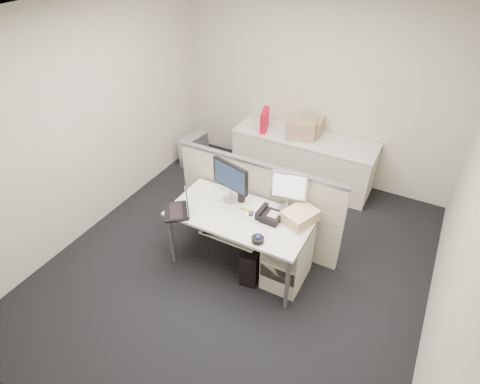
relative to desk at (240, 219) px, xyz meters
The scene contains 29 objects.
floor 0.67m from the desk, ahead, with size 4.00×4.50×0.01m, color black.
ceiling 2.04m from the desk, ahead, with size 4.00×4.50×0.01m, color white.
wall_back 2.35m from the desk, 90.00° to the left, with size 4.00×0.02×2.70m, color #B8B39E.
wall_front 2.35m from the desk, 90.00° to the right, with size 4.00×0.02×2.70m, color #B8B39E.
wall_left 2.11m from the desk, behind, with size 0.02×4.50×2.70m, color #B8B39E.
wall_right 2.11m from the desk, ahead, with size 0.02×4.50×2.70m, color #B8B39E.
desk is the anchor object (origin of this frame).
keyboard_tray 0.19m from the desk, 90.00° to the right, with size 0.62×0.32×0.02m, color beige.
drawer_pedestal 0.65m from the desk, ahead, with size 0.40×0.55×0.65m, color beige.
cubicle_partition 0.46m from the desk, 90.00° to the left, with size 2.00×0.06×1.10m, color beige.
back_counter 1.95m from the desk, 90.00° to the left, with size 2.00×0.60×0.72m, color beige.
monitor_main 0.41m from the desk, 139.70° to the left, with size 0.48×0.18×0.48m, color black.
monitor_small 0.59m from the desk, 38.66° to the left, with size 0.38×0.19×0.46m, color #B7B7BC.
laptop 0.71m from the desk, 155.70° to the right, with size 0.33×0.25×0.25m, color black.
trackball 0.45m from the desk, 39.19° to the right, with size 0.13×0.13×0.05m, color black.
desk_phone 0.33m from the desk, 14.93° to the left, with size 0.24×0.20×0.08m, color black.
paper_stack 0.21m from the desk, 38.66° to the left, with size 0.23×0.29×0.01m, color silver.
sticky_pad 0.19m from the desk, ahead, with size 0.08×0.08×0.01m, color #E8BC4C.
travel_mug 0.29m from the desk, 114.44° to the left, with size 0.08×0.08×0.18m, color black.
banana 0.14m from the desk, 68.62° to the left, with size 0.17×0.04×0.04m, color #FCF533.
cellphone 0.14m from the desk, 30.63° to the left, with size 0.05×0.10×0.01m, color black.
manila_folders 0.64m from the desk, 18.76° to the left, with size 0.26×0.34×0.13m, color tan.
keyboard 0.23m from the desk, 102.80° to the right, with size 0.45×0.16×0.03m, color black.
pc_tower_desk 0.50m from the desk, 14.04° to the right, with size 0.18×0.46×0.43m, color black.
pc_tower_spare_dark 2.33m from the desk, 117.35° to the left, with size 0.18×0.46×0.43m, color black.
pc_tower_spare_silver 2.40m from the desk, 136.20° to the left, with size 0.20×0.49×0.46m, color #B7B7BC.
cardboard_box_left 1.89m from the desk, 91.52° to the left, with size 0.38×0.29×0.29m, color #A07F5D.
cardboard_box_right 2.06m from the desk, 90.00° to the left, with size 0.37×0.28×0.26m, color #A07F5D.
red_binder 1.97m from the desk, 107.84° to the left, with size 0.08×0.34×0.31m, color #BE061D.
Camera 1 is at (1.54, -2.89, 3.41)m, focal length 30.00 mm.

